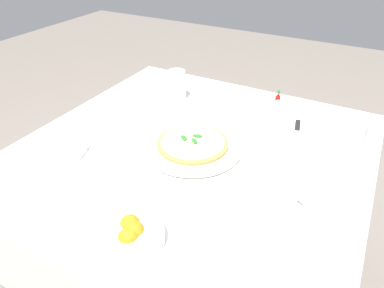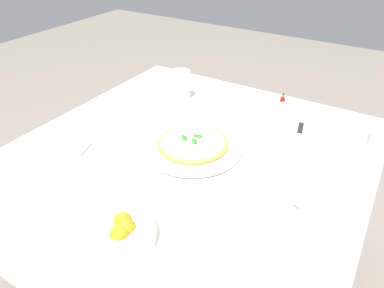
# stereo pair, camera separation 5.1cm
# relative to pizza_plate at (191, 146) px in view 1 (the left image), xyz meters

# --- Properties ---
(ground_plane) EXTENTS (8.00, 8.00, 0.00)m
(ground_plane) POSITION_rel_pizza_plate_xyz_m (-0.00, 0.00, -0.76)
(ground_plane) COLOR slate
(dining_table) EXTENTS (1.15, 1.15, 0.75)m
(dining_table) POSITION_rel_pizza_plate_xyz_m (-0.00, 0.00, -0.14)
(dining_table) COLOR white
(dining_table) RESTS_ON ground_plane
(pizza_plate) EXTENTS (0.34, 0.34, 0.02)m
(pizza_plate) POSITION_rel_pizza_plate_xyz_m (0.00, 0.00, 0.00)
(pizza_plate) COLOR white
(pizza_plate) RESTS_ON dining_table
(pizza) EXTENTS (0.24, 0.24, 0.02)m
(pizza) POSITION_rel_pizza_plate_xyz_m (-0.00, -0.00, 0.01)
(pizza) COLOR #C68E47
(pizza) RESTS_ON pizza_plate
(coffee_cup_far_right) EXTENTS (0.13, 0.13, 0.06)m
(coffee_cup_far_right) POSITION_rel_pizza_plate_xyz_m (0.35, 0.42, 0.02)
(coffee_cup_far_right) COLOR white
(coffee_cup_far_right) RESTS_ON dining_table
(coffee_cup_right_edge) EXTENTS (0.13, 0.13, 0.07)m
(coffee_cup_right_edge) POSITION_rel_pizza_plate_xyz_m (0.07, 0.36, 0.02)
(coffee_cup_right_edge) COLOR white
(coffee_cup_right_edge) RESTS_ON dining_table
(water_glass_left_edge) EXTENTS (0.08, 0.08, 0.13)m
(water_glass_left_edge) POSITION_rel_pizza_plate_xyz_m (-0.31, -0.24, 0.04)
(water_glass_left_edge) COLOR white
(water_glass_left_edge) RESTS_ON dining_table
(water_glass_near_left) EXTENTS (0.07, 0.07, 0.11)m
(water_glass_near_left) POSITION_rel_pizza_plate_xyz_m (-0.25, 0.49, 0.04)
(water_glass_near_left) COLOR white
(water_glass_near_left) RESTS_ON dining_table
(napkin_folded) EXTENTS (0.24, 0.17, 0.02)m
(napkin_folded) POSITION_rel_pizza_plate_xyz_m (-0.24, 0.30, -0.00)
(napkin_folded) COLOR white
(napkin_folded) RESTS_ON dining_table
(dinner_knife) EXTENTS (0.19, 0.06, 0.01)m
(dinner_knife) POSITION_rel_pizza_plate_xyz_m (-0.24, 0.30, 0.01)
(dinner_knife) COLOR silver
(dinner_knife) RESTS_ON napkin_folded
(citrus_bowl) EXTENTS (0.15, 0.15, 0.06)m
(citrus_bowl) POSITION_rel_pizza_plate_xyz_m (0.43, 0.07, 0.02)
(citrus_bowl) COLOR white
(citrus_bowl) RESTS_ON dining_table
(hot_sauce_bottle) EXTENTS (0.02, 0.02, 0.08)m
(hot_sauce_bottle) POSITION_rel_pizza_plate_xyz_m (-0.43, 0.17, 0.02)
(hot_sauce_bottle) COLOR #B7140F
(hot_sauce_bottle) RESTS_ON dining_table
(salt_shaker) EXTENTS (0.03, 0.03, 0.06)m
(salt_shaker) POSITION_rel_pizza_plate_xyz_m (-0.40, 0.18, 0.01)
(salt_shaker) COLOR white
(salt_shaker) RESTS_ON dining_table
(pepper_shaker) EXTENTS (0.03, 0.03, 0.06)m
(pepper_shaker) POSITION_rel_pizza_plate_xyz_m (-0.45, 0.16, 0.01)
(pepper_shaker) COLOR white
(pepper_shaker) RESTS_ON dining_table
(menu_card) EXTENTS (0.09, 0.03, 0.06)m
(menu_card) POSITION_rel_pizza_plate_xyz_m (0.21, -0.30, 0.02)
(menu_card) COLOR white
(menu_card) RESTS_ON dining_table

